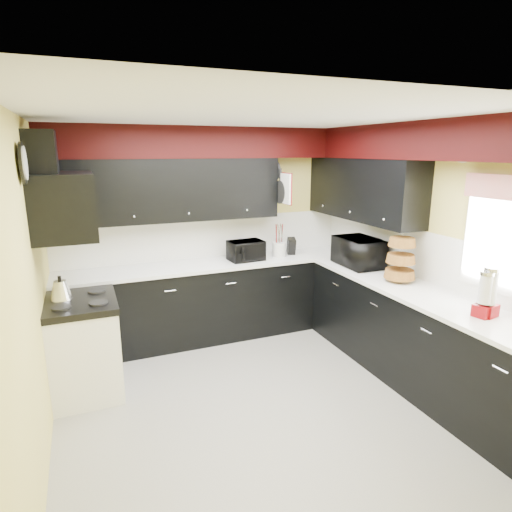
{
  "coord_description": "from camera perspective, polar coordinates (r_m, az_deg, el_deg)",
  "views": [
    {
      "loc": [
        -1.41,
        -3.25,
        2.24
      ],
      "look_at": [
        0.23,
        0.74,
        1.17
      ],
      "focal_mm": 30.0,
      "sensor_mm": 36.0,
      "label": 1
    }
  ],
  "objects": [
    {
      "name": "baskets",
      "position": [
        4.54,
        18.73,
        -0.31
      ],
      "size": [
        0.27,
        0.27,
        0.5
      ],
      "primitive_type": null,
      "color": "brown",
      "rests_on": "upper_right"
    },
    {
      "name": "utensil_crock",
      "position": [
        5.37,
        3.08,
        0.9
      ],
      "size": [
        0.2,
        0.2,
        0.18
      ],
      "primitive_type": "cylinder",
      "rotation": [
        0.0,
        0.0,
        -0.19
      ],
      "color": "silver",
      "rests_on": "counter_back"
    },
    {
      "name": "pan_top",
      "position": [
        5.3,
        2.67,
        11.32
      ],
      "size": [
        0.03,
        0.22,
        0.4
      ],
      "primitive_type": null,
      "color": "black",
      "rests_on": "upper_back"
    },
    {
      "name": "clock",
      "position": [
        3.52,
        -28.68,
        10.82
      ],
      "size": [
        0.03,
        0.3,
        0.3
      ],
      "primitive_type": null,
      "color": "black",
      "rests_on": "wall_left"
    },
    {
      "name": "upper_right",
      "position": [
        5.17,
        13.98,
        8.64
      ],
      "size": [
        0.35,
        1.8,
        0.7
      ],
      "primitive_type": "cube",
      "color": "black",
      "rests_on": "wall_right"
    },
    {
      "name": "cut_board",
      "position": [
        5.1,
        3.94,
        8.95
      ],
      "size": [
        0.03,
        0.26,
        0.35
      ],
      "primitive_type": "cube",
      "color": "white",
      "rests_on": "upper_back"
    },
    {
      "name": "ground",
      "position": [
        4.19,
        1.03,
        -18.34
      ],
      "size": [
        3.6,
        3.6,
        0.0
      ],
      "primitive_type": "plane",
      "color": "gray",
      "rests_on": "ground"
    },
    {
      "name": "toaster_oven",
      "position": [
        5.17,
        -1.31,
        0.73
      ],
      "size": [
        0.43,
        0.37,
        0.24
      ],
      "primitive_type": "imported",
      "rotation": [
        0.0,
        0.0,
        0.07
      ],
      "color": "black",
      "rests_on": "counter_back"
    },
    {
      "name": "knife_block",
      "position": [
        5.48,
        4.73,
        1.28
      ],
      "size": [
        0.13,
        0.16,
        0.21
      ],
      "primitive_type": "cube",
      "rotation": [
        0.0,
        0.0,
        -0.29
      ],
      "color": "black",
      "rests_on": "counter_back"
    },
    {
      "name": "pan_low",
      "position": [
        5.44,
        2.05,
        8.44
      ],
      "size": [
        0.03,
        0.24,
        0.42
      ],
      "primitive_type": null,
      "color": "black",
      "rests_on": "upper_back"
    },
    {
      "name": "soffit_right",
      "position": [
        4.32,
        23.02,
        14.0
      ],
      "size": [
        0.36,
        3.24,
        0.35
      ],
      "primitive_type": "cube",
      "color": "black",
      "rests_on": "wall_right"
    },
    {
      "name": "hood_duct",
      "position": [
        4.01,
        -26.75,
        11.93
      ],
      "size": [
        0.24,
        0.4,
        0.4
      ],
      "primitive_type": "cube",
      "color": "black",
      "rests_on": "wall_left"
    },
    {
      "name": "stove",
      "position": [
        4.39,
        -21.82,
        -11.45
      ],
      "size": [
        0.6,
        0.75,
        0.86
      ],
      "primitive_type": "cube",
      "color": "white",
      "rests_on": "ground"
    },
    {
      "name": "cab_right",
      "position": [
        4.52,
        20.73,
        -10.36
      ],
      "size": [
        0.6,
        3.0,
        0.9
      ],
      "primitive_type": "cube",
      "color": "black",
      "rests_on": "ground"
    },
    {
      "name": "wall_right",
      "position": [
        4.68,
        21.79,
        0.71
      ],
      "size": [
        0.06,
        3.6,
        2.5
      ],
      "primitive_type": "cube",
      "color": "#E0C666",
      "rests_on": "ground"
    },
    {
      "name": "window",
      "position": [
        4.03,
        30.84,
        2.1
      ],
      "size": [
        0.03,
        0.86,
        0.96
      ],
      "primitive_type": null,
      "color": "white",
      "rests_on": "wall_right"
    },
    {
      "name": "wall_back",
      "position": [
        5.34,
        -6.59,
        3.15
      ],
      "size": [
        3.6,
        0.06,
        2.5
      ],
      "primitive_type": "cube",
      "color": "#E0C666",
      "rests_on": "ground"
    },
    {
      "name": "splash_right",
      "position": [
        4.68,
        21.64,
        -0.01
      ],
      "size": [
        0.02,
        3.6,
        0.5
      ],
      "primitive_type": "cube",
      "color": "white",
      "rests_on": "counter_right"
    },
    {
      "name": "ceiling",
      "position": [
        3.56,
        1.22,
        18.13
      ],
      "size": [
        3.6,
        3.6,
        0.06
      ],
      "primitive_type": "cube",
      "color": "white",
      "rests_on": "wall_back"
    },
    {
      "name": "splash_back",
      "position": [
        5.34,
        -6.54,
        2.5
      ],
      "size": [
        3.6,
        0.02,
        0.5
      ],
      "primitive_type": "cube",
      "color": "white",
      "rests_on": "counter_back"
    },
    {
      "name": "pan_mid",
      "position": [
        5.2,
        3.24,
        8.51
      ],
      "size": [
        0.03,
        0.28,
        0.46
      ],
      "primitive_type": null,
      "color": "black",
      "rests_on": "upper_back"
    },
    {
      "name": "soffit_back",
      "position": [
        5.08,
        -6.36,
        14.81
      ],
      "size": [
        3.6,
        0.36,
        0.35
      ],
      "primitive_type": "cube",
      "color": "black",
      "rests_on": "wall_back"
    },
    {
      "name": "counter_back",
      "position": [
        5.13,
        -5.57,
        -1.04
      ],
      "size": [
        3.62,
        0.64,
        0.04
      ],
      "primitive_type": "cube",
      "color": "white",
      "rests_on": "cab_back"
    },
    {
      "name": "microwave",
      "position": [
        5.05,
        13.58,
        0.51
      ],
      "size": [
        0.41,
        0.6,
        0.33
      ],
      "primitive_type": "imported",
      "rotation": [
        0.0,
        0.0,
        1.55
      ],
      "color": "black",
      "rests_on": "counter_right"
    },
    {
      "name": "dispenser_a",
      "position": [
        3.86,
        28.15,
        -4.83
      ],
      "size": [
        0.15,
        0.15,
        0.34
      ],
      "primitive_type": null,
      "rotation": [
        0.0,
        0.0,
        0.21
      ],
      "color": "maroon",
      "rests_on": "counter_right"
    },
    {
      "name": "hood",
      "position": [
        4.03,
        -24.26,
        6.17
      ],
      "size": [
        0.5,
        0.78,
        0.55
      ],
      "primitive_type": "cube",
      "color": "black",
      "rests_on": "wall_left"
    },
    {
      "name": "counter_right",
      "position": [
        4.35,
        21.26,
        -4.7
      ],
      "size": [
        0.64,
        3.02,
        0.04
      ],
      "primitive_type": "cube",
      "color": "white",
      "rests_on": "cab_right"
    },
    {
      "name": "wall_left",
      "position": [
        3.42,
        -27.84,
        -4.53
      ],
      "size": [
        0.06,
        3.6,
        2.5
      ],
      "primitive_type": "cube",
      "color": "#E0C666",
      "rests_on": "ground"
    },
    {
      "name": "dispenser_b",
      "position": [
        3.89,
        28.64,
        -4.45
      ],
      "size": [
        0.16,
        0.16,
        0.37
      ],
      "primitive_type": null,
      "rotation": [
        0.0,
        0.0,
        0.2
      ],
      "color": "maroon",
      "rests_on": "counter_right"
    },
    {
      "name": "kettle",
      "position": [
        4.28,
        -24.59,
        -4.13
      ],
      "size": [
        0.19,
        0.19,
        0.17
      ],
      "primitive_type": null,
      "rotation": [
        0.0,
        0.0,
        -0.02
      ],
      "color": "silver",
      "rests_on": "cooktop"
    },
    {
      "name": "upper_back",
      "position": [
        4.98,
        -11.8,
        8.58
      ],
      "size": [
        2.6,
        0.35,
        0.7
      ],
      "primitive_type": "cube",
      "color": "black",
      "rests_on": "wall_back"
    },
    {
      "name": "cab_back",
      "position": [
        5.27,
        -5.45,
        -5.98
      ],
      "size": [
        3.6,
        0.6,
        0.9
      ],
      "primitive_type": "cube",
      "color": "black",
      "rests_on": "ground"
    },
    {
      "name": "deco_plate",
      "position": [
        4.31,
        25.99,
        12.71
      ],
      "size": [
        0.03,
        0.24,
        0.24
      ],
      "primitive_type": null,
      "color": "white",
      "rests_on": "wall_right"
    },
    {
      "name": "cooktop",
      "position": [
        4.23,
        -22.38,
        -5.78
      ],
      "size": [
        0.62,
        0.77,
        0.06
      ],
      "primitive_type": "cube",
      "color": "black",
      "rests_on": "stove"
    }
  ]
}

